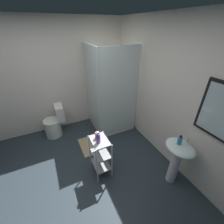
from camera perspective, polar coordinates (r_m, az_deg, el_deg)
name	(u,v)px	position (r m, az deg, el deg)	size (l,w,h in m)	color
ground_plane	(75,184)	(2.83, -14.42, -25.53)	(4.20, 4.20, 0.02)	#27323A
wall_back	(172,96)	(2.72, 22.55, 5.64)	(4.20, 0.14, 2.50)	silver
wall_left	(48,80)	(3.63, -23.69, 11.39)	(0.10, 4.20, 2.50)	silver
shower_stall	(109,111)	(3.62, -1.28, 0.24)	(0.92, 0.92, 2.00)	white
pedestal_sink	(178,156)	(2.55, 24.29, -15.28)	(0.46, 0.37, 0.81)	white
sink_faucet	(188,139)	(2.45, 27.60, -9.49)	(0.03, 0.03, 0.10)	silver
toilet	(55,124)	(3.69, -21.56, -4.30)	(0.37, 0.49, 0.76)	white
storage_cart	(100,154)	(2.56, -4.58, -16.01)	(0.38, 0.28, 0.74)	silver
hand_soap_bottle	(180,140)	(2.35, 24.98, -10.06)	(0.06, 0.06, 0.15)	#389ED1
conditioner_bottle_purple	(98,138)	(2.26, -5.43, -10.09)	(0.07, 0.07, 0.20)	#7E53AF
rinse_cup	(97,135)	(2.37, -5.79, -8.95)	(0.07, 0.07, 0.11)	#B24742
bath_mat	(90,145)	(3.36, -8.67, -12.79)	(0.60, 0.40, 0.02)	tan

